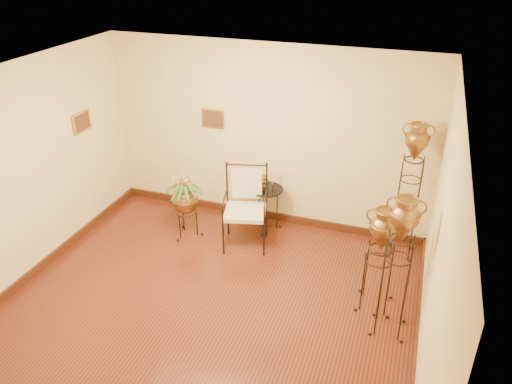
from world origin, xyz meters
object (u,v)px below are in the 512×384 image
(amphora_mid, at_px, (397,267))
(planter_urn, at_px, (185,198))
(side_table, at_px, (266,208))
(armchair, at_px, (245,209))
(amphora_tall, at_px, (409,191))

(amphora_mid, relative_size, planter_urn, 1.56)
(amphora_mid, bearing_deg, side_table, 141.16)
(planter_urn, relative_size, armchair, 0.95)
(planter_urn, xyz_separation_m, armchair, (0.93, 0.05, -0.03))
(amphora_tall, bearing_deg, side_table, 179.98)
(armchair, bearing_deg, amphora_tall, -1.77)
(planter_urn, bearing_deg, amphora_tall, 9.94)
(planter_urn, bearing_deg, side_table, 26.60)
(amphora_mid, distance_m, planter_urn, 3.31)
(side_table, bearing_deg, amphora_mid, -38.84)
(amphora_tall, xyz_separation_m, side_table, (-2.03, 0.00, -0.65))
(armchair, bearing_deg, amphora_mid, -42.01)
(amphora_tall, xyz_separation_m, amphora_mid, (-0.00, -1.63, -0.13))
(amphora_tall, distance_m, planter_urn, 3.19)
(amphora_mid, relative_size, side_table, 1.95)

